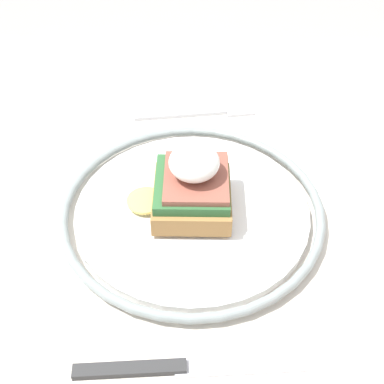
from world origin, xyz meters
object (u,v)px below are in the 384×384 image
(fork, at_px, (201,113))
(plate, at_px, (192,210))
(sandwich, at_px, (192,185))
(knife, at_px, (171,368))

(fork, bearing_deg, plate, -2.77)
(fork, bearing_deg, sandwich, -2.74)
(sandwich, relative_size, fork, 0.69)
(knife, bearing_deg, sandwich, 175.21)
(plate, bearing_deg, knife, -4.79)
(sandwich, height_order, fork, sandwich)
(plate, bearing_deg, fork, 177.23)
(plate, height_order, fork, plate)
(sandwich, bearing_deg, plate, -4.86)
(sandwich, xyz_separation_m, knife, (0.18, -0.02, -0.04))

